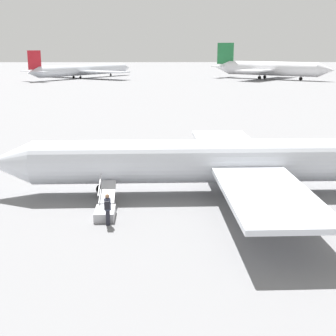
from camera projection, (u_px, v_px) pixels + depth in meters
ground_plane at (223, 193)px, 30.72m from camera, size 600.00×600.00×0.00m
airplane_main at (240, 160)px, 30.22m from camera, size 31.30×23.50×7.34m
airplane_far_right at (269, 68)px, 143.12m from camera, size 34.31×28.67×10.95m
airplane_far_center at (83, 70)px, 148.60m from camera, size 32.12×40.21×8.66m
boarding_stairs at (105, 209)px, 26.53m from camera, size 1.14×4.04×1.79m
passenger at (108, 207)px, 24.88m from camera, size 0.36×0.54×1.74m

